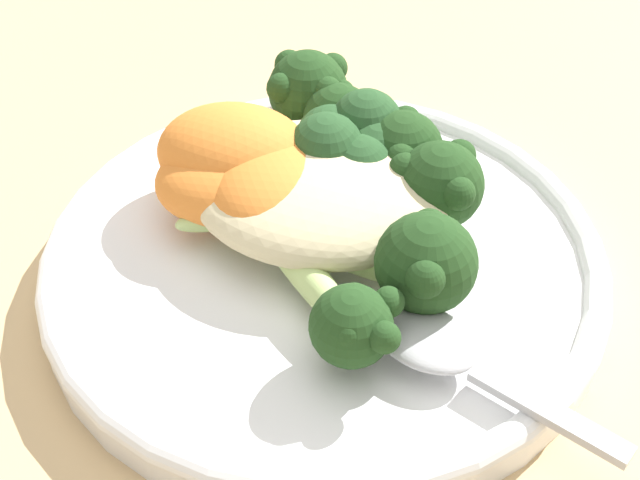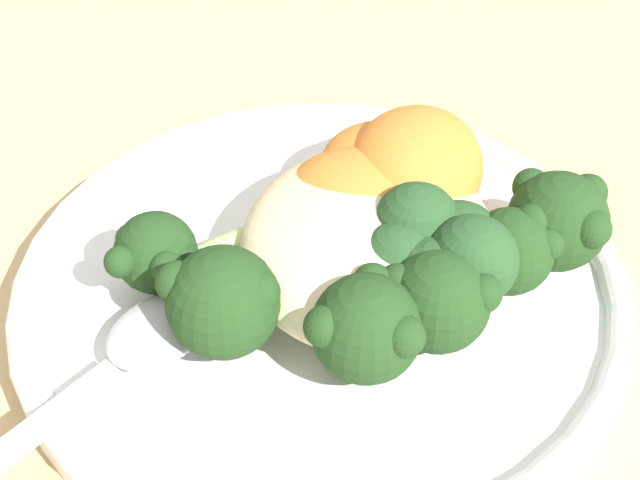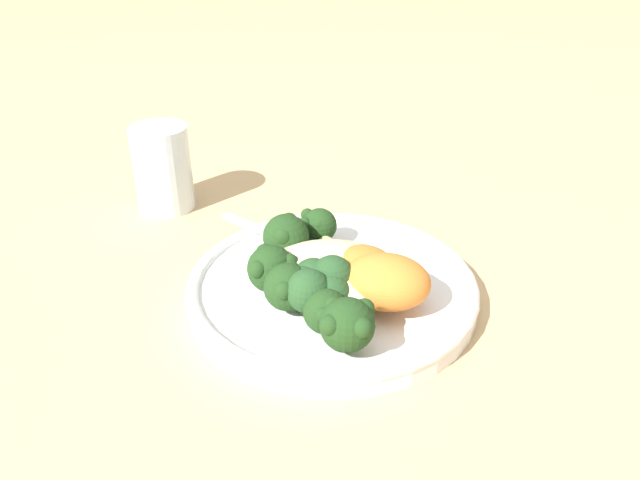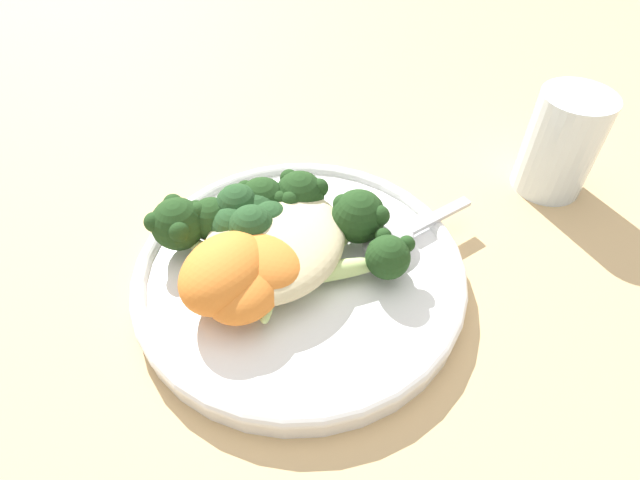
% 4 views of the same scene
% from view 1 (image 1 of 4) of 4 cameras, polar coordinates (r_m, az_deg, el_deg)
% --- Properties ---
extents(ground_plane, '(4.00, 4.00, 0.00)m').
position_cam_1_polar(ground_plane, '(0.39, 2.66, -4.35)').
color(ground_plane, tan).
extents(plate, '(0.25, 0.25, 0.02)m').
position_cam_1_polar(plate, '(0.40, 0.26, -1.39)').
color(plate, white).
rests_on(plate, ground_plane).
extents(quinoa_mound, '(0.12, 0.10, 0.03)m').
position_cam_1_polar(quinoa_mound, '(0.39, 0.22, 3.23)').
color(quinoa_mound, beige).
rests_on(quinoa_mound, plate).
extents(broccoli_stalk_0, '(0.08, 0.10, 0.03)m').
position_cam_1_polar(broccoli_stalk_0, '(0.34, 1.13, -3.94)').
color(broccoli_stalk_0, '#ADC675').
rests_on(broccoli_stalk_0, plate).
extents(broccoli_stalk_1, '(0.11, 0.07, 0.04)m').
position_cam_1_polar(broccoli_stalk_1, '(0.36, 4.71, -0.89)').
color(broccoli_stalk_1, '#ADC675').
rests_on(broccoli_stalk_1, plate).
extents(broccoli_stalk_2, '(0.11, 0.04, 0.04)m').
position_cam_1_polar(broccoli_stalk_2, '(0.39, 6.46, 3.32)').
color(broccoli_stalk_2, '#ADC675').
rests_on(broccoli_stalk_2, plate).
extents(broccoli_stalk_3, '(0.12, 0.08, 0.04)m').
position_cam_1_polar(broccoli_stalk_3, '(0.41, 2.71, 4.69)').
color(broccoli_stalk_3, '#ADC675').
rests_on(broccoli_stalk_3, plate).
extents(broccoli_stalk_4, '(0.06, 0.09, 0.03)m').
position_cam_1_polar(broccoli_stalk_4, '(0.43, 0.49, 7.02)').
color(broccoli_stalk_4, '#ADC675').
rests_on(broccoli_stalk_4, plate).
extents(broccoli_stalk_5, '(0.04, 0.13, 0.04)m').
position_cam_1_polar(broccoli_stalk_5, '(0.44, -1.15, 8.77)').
color(broccoli_stalk_5, '#ADC675').
rests_on(broccoli_stalk_5, plate).
extents(sweet_potato_chunk_0, '(0.06, 0.07, 0.03)m').
position_cam_1_polar(sweet_potato_chunk_0, '(0.39, -3.22, 3.48)').
color(sweet_potato_chunk_0, orange).
rests_on(sweet_potato_chunk_0, plate).
extents(sweet_potato_chunk_1, '(0.07, 0.06, 0.04)m').
position_cam_1_polar(sweet_potato_chunk_1, '(0.41, -5.50, 5.53)').
color(sweet_potato_chunk_1, orange).
rests_on(sweet_potato_chunk_1, plate).
extents(sweet_potato_chunk_2, '(0.08, 0.07, 0.03)m').
position_cam_1_polar(sweet_potato_chunk_2, '(0.40, -5.48, 3.89)').
color(sweet_potato_chunk_2, orange).
rests_on(sweet_potato_chunk_2, plate).
extents(kale_tuft, '(0.06, 0.06, 0.04)m').
position_cam_1_polar(kale_tuft, '(0.41, 2.16, 5.86)').
color(kale_tuft, '#234723').
rests_on(kale_tuft, plate).
extents(spoon, '(0.10, 0.07, 0.01)m').
position_cam_1_polar(spoon, '(0.34, 7.85, -6.87)').
color(spoon, '#B7B7BC').
rests_on(spoon, plate).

